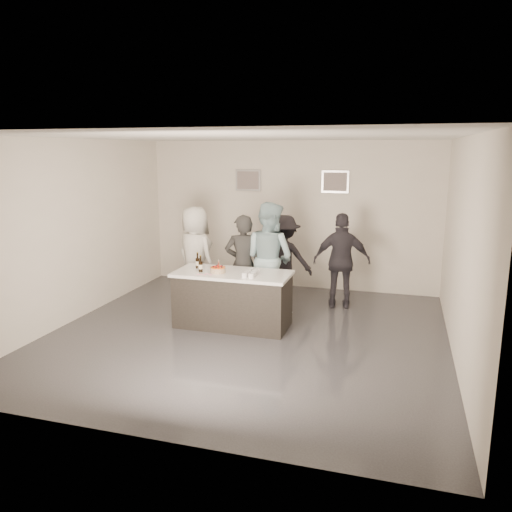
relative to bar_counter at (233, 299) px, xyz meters
name	(u,v)px	position (x,y,z in m)	size (l,w,h in m)	color
floor	(247,335)	(0.34, -0.33, -0.45)	(6.00, 6.00, 0.00)	#3D3D42
ceiling	(246,137)	(0.34, -0.33, 2.55)	(6.00, 6.00, 0.00)	white
wall_back	(290,215)	(0.34, 2.67, 1.05)	(6.00, 0.04, 3.00)	silver
wall_front	(149,294)	(0.34, -3.33, 1.05)	(6.00, 0.04, 3.00)	silver
wall_left	(74,231)	(-2.66, -0.33, 1.05)	(0.04, 6.00, 3.00)	silver
wall_right	(462,251)	(3.34, -0.33, 1.05)	(0.04, 6.00, 3.00)	silver
picture_left	(248,180)	(-0.56, 2.64, 1.75)	(0.54, 0.04, 0.44)	#B2B2B7
picture_right	(335,182)	(1.24, 2.64, 1.75)	(0.54, 0.04, 0.44)	#B2B2B7
bar_counter	(233,299)	(0.00, 0.00, 0.00)	(1.86, 0.86, 0.90)	white
cake	(218,270)	(-0.21, -0.09, 0.49)	(0.24, 0.24, 0.08)	#E05B17
beer_bottle_a	(198,261)	(-0.64, 0.09, 0.58)	(0.07, 0.07, 0.26)	black
beer_bottle_b	(201,264)	(-0.50, -0.12, 0.58)	(0.07, 0.07, 0.26)	black
tumbler_cluster	(251,273)	(0.35, -0.12, 0.49)	(0.19, 0.40, 0.08)	gold
candles	(205,274)	(-0.37, -0.26, 0.45)	(0.24, 0.08, 0.01)	pink
person_main_black	(243,264)	(-0.05, 0.72, 0.42)	(0.63, 0.42, 1.74)	#252525
person_main_blue	(269,258)	(0.38, 0.85, 0.53)	(0.95, 0.74, 1.95)	#97BCC6
person_guest_left	(195,256)	(-1.05, 0.96, 0.46)	(0.89, 0.58, 1.82)	silver
person_guest_right	(342,261)	(1.56, 1.50, 0.41)	(1.01, 0.42, 1.73)	#302D36
person_guest_back	(284,258)	(0.47, 1.62, 0.37)	(1.06, 0.61, 1.63)	black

